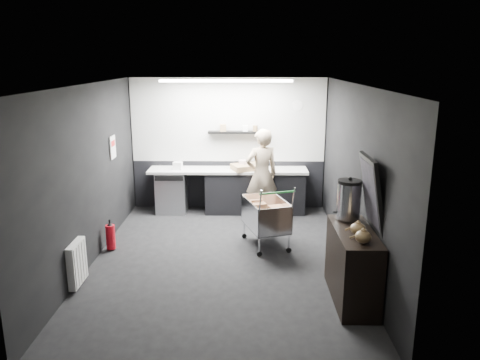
{
  "coord_description": "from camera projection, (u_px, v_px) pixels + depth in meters",
  "views": [
    {
      "loc": [
        0.37,
        -6.76,
        3.05
      ],
      "look_at": [
        0.27,
        0.4,
        1.2
      ],
      "focal_mm": 35.0,
      "sensor_mm": 36.0,
      "label": 1
    }
  ],
  "objects": [
    {
      "name": "white_container",
      "position": [
        178.0,
        166.0,
        9.38
      ],
      "size": [
        0.19,
        0.15,
        0.15
      ],
      "primitive_type": "cube",
      "rotation": [
        0.0,
        0.0,
        -0.1
      ],
      "color": "white",
      "rests_on": "prep_counter"
    },
    {
      "name": "poster",
      "position": [
        113.0,
        147.0,
        8.21
      ],
      "size": [
        0.02,
        0.3,
        0.4
      ],
      "primitive_type": "cube",
      "color": "white",
      "rests_on": "wall_left"
    },
    {
      "name": "cardboard_box",
      "position": [
        246.0,
        167.0,
        9.37
      ],
      "size": [
        0.66,
        0.59,
        0.11
      ],
      "primitive_type": "cube",
      "rotation": [
        0.0,
        0.0,
        0.39
      ],
      "color": "#90734D",
      "rests_on": "prep_counter"
    },
    {
      "name": "wall_clock",
      "position": [
        298.0,
        105.0,
        9.39
      ],
      "size": [
        0.2,
        0.03,
        0.2
      ],
      "primitive_type": "cylinder",
      "rotation": [
        1.57,
        0.0,
        0.0
      ],
      "color": "white",
      "rests_on": "wall_back"
    },
    {
      "name": "poster_red_band",
      "position": [
        113.0,
        143.0,
        8.19
      ],
      "size": [
        0.02,
        0.22,
        0.1
      ],
      "primitive_type": "cube",
      "color": "red",
      "rests_on": "poster"
    },
    {
      "name": "dado_panel",
      "position": [
        229.0,
        184.0,
        9.83
      ],
      "size": [
        3.95,
        0.02,
        1.0
      ],
      "primitive_type": "cube",
      "color": "black",
      "rests_on": "wall_back"
    },
    {
      "name": "floor",
      "position": [
        222.0,
        260.0,
        7.32
      ],
      "size": [
        5.5,
        5.5,
        0.0
      ],
      "primitive_type": "plane",
      "color": "black",
      "rests_on": "ground"
    },
    {
      "name": "floating_shelf",
      "position": [
        238.0,
        132.0,
        9.44
      ],
      "size": [
        1.2,
        0.22,
        0.04
      ],
      "primitive_type": "cube",
      "color": "black",
      "rests_on": "wall_back"
    },
    {
      "name": "wall_left",
      "position": [
        88.0,
        176.0,
        7.0
      ],
      "size": [
        0.0,
        5.5,
        5.5
      ],
      "primitive_type": "plane",
      "rotation": [
        1.57,
        0.0,
        1.57
      ],
      "color": "black",
      "rests_on": "floor"
    },
    {
      "name": "wall_front",
      "position": [
        206.0,
        249.0,
        4.31
      ],
      "size": [
        5.5,
        0.0,
        5.5
      ],
      "primitive_type": "plane",
      "rotation": [
        -1.57,
        0.0,
        0.0
      ],
      "color": "black",
      "rests_on": "floor"
    },
    {
      "name": "prep_counter",
      "position": [
        235.0,
        190.0,
        9.54
      ],
      "size": [
        3.2,
        0.61,
        0.9
      ],
      "color": "black",
      "rests_on": "floor"
    },
    {
      "name": "ceiling_strip",
      "position": [
        226.0,
        81.0,
        8.44
      ],
      "size": [
        2.4,
        0.2,
        0.04
      ],
      "primitive_type": "cube",
      "color": "white",
      "rests_on": "ceiling"
    },
    {
      "name": "wall_back",
      "position": [
        228.0,
        144.0,
        9.64
      ],
      "size": [
        5.5,
        0.0,
        5.5
      ],
      "primitive_type": "plane",
      "rotation": [
        1.57,
        0.0,
        0.0
      ],
      "color": "black",
      "rests_on": "floor"
    },
    {
      "name": "radiator",
      "position": [
        77.0,
        263.0,
        6.38
      ],
      "size": [
        0.1,
        0.5,
        0.6
      ],
      "primitive_type": "cube",
      "color": "white",
      "rests_on": "wall_left"
    },
    {
      "name": "fire_extinguisher",
      "position": [
        111.0,
        236.0,
        7.65
      ],
      "size": [
        0.15,
        0.15,
        0.5
      ],
      "color": "red",
      "rests_on": "floor"
    },
    {
      "name": "wall_right",
      "position": [
        356.0,
        177.0,
        6.95
      ],
      "size": [
        0.0,
        5.5,
        5.5
      ],
      "primitive_type": "plane",
      "rotation": [
        1.57,
        0.0,
        -1.57
      ],
      "color": "black",
      "rests_on": "floor"
    },
    {
      "name": "person",
      "position": [
        262.0,
        175.0,
        8.99
      ],
      "size": [
        0.76,
        0.62,
        1.79
      ],
      "primitive_type": "imported",
      "rotation": [
        0.0,
        0.0,
        3.48
      ],
      "color": "beige",
      "rests_on": "floor"
    },
    {
      "name": "ceiling",
      "position": [
        221.0,
        85.0,
        6.64
      ],
      "size": [
        5.5,
        5.5,
        0.0
      ],
      "primitive_type": "plane",
      "rotation": [
        3.14,
        0.0,
        0.0
      ],
      "color": "silver",
      "rests_on": "wall_back"
    },
    {
      "name": "shopping_cart",
      "position": [
        266.0,
        216.0,
        7.78
      ],
      "size": [
        0.85,
        1.14,
        1.08
      ],
      "color": "silver",
      "rests_on": "floor"
    },
    {
      "name": "sideboard",
      "position": [
        353.0,
        255.0,
        6.02
      ],
      "size": [
        0.54,
        1.27,
        1.9
      ],
      "color": "black",
      "rests_on": "floor"
    },
    {
      "name": "kitchen_wall_panel",
      "position": [
        228.0,
        120.0,
        9.49
      ],
      "size": [
        3.95,
        0.02,
        1.7
      ],
      "primitive_type": "cube",
      "color": "silver",
      "rests_on": "wall_back"
    },
    {
      "name": "pink_tub",
      "position": [
        243.0,
        165.0,
        9.41
      ],
      "size": [
        0.18,
        0.18,
        0.18
      ],
      "primitive_type": "cylinder",
      "color": "beige",
      "rests_on": "prep_counter"
    }
  ]
}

